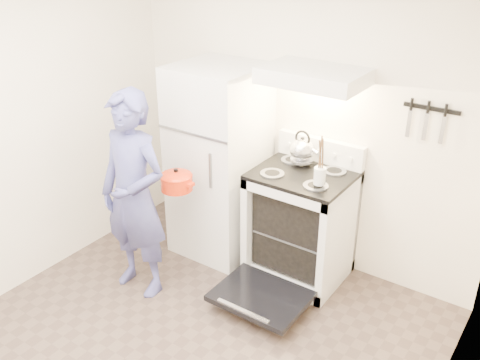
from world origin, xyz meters
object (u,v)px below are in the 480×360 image
at_px(tea_kettle, 302,148).
at_px(person, 134,196).
at_px(refrigerator, 219,162).
at_px(stove_body, 300,226).
at_px(dutch_oven, 177,183).

bearing_deg(tea_kettle, person, -131.31).
xyz_separation_m(refrigerator, stove_body, (0.81, 0.02, -0.39)).
bearing_deg(tea_kettle, dutch_oven, -134.16).
height_order(tea_kettle, person, person).
xyz_separation_m(refrigerator, person, (-0.17, -0.87, -0.01)).
distance_m(refrigerator, tea_kettle, 0.78).
relative_size(refrigerator, person, 1.02).
xyz_separation_m(refrigerator, tea_kettle, (0.72, 0.15, 0.25)).
bearing_deg(refrigerator, person, -101.04).
distance_m(refrigerator, person, 0.89).
relative_size(person, dutch_oven, 5.18).
xyz_separation_m(tea_kettle, person, (-0.89, -1.02, -0.26)).
bearing_deg(tea_kettle, refrigerator, -168.59).
xyz_separation_m(tea_kettle, dutch_oven, (-0.71, -0.73, -0.21)).
bearing_deg(person, refrigerator, 77.31).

